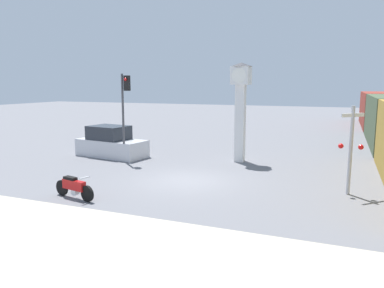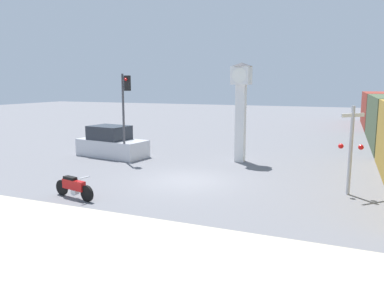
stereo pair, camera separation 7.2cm
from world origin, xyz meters
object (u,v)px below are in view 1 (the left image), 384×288
railroad_crossing_signal (351,147)px  traffic_light (125,102)px  clock_tower (241,98)px  parked_car (111,144)px  motorcycle (74,187)px

railroad_crossing_signal → traffic_light: bearing=169.5°
traffic_light → clock_tower: bearing=23.1°
parked_car → motorcycle: bearing=-56.9°
clock_tower → parked_car: (-7.41, -1.36, -2.75)m
motorcycle → clock_tower: clock_tower is taller
clock_tower → parked_car: size_ratio=1.21×
motorcycle → parked_car: 8.30m
traffic_light → railroad_crossing_signal: 11.49m
motorcycle → traffic_light: 7.28m
clock_tower → railroad_crossing_signal: (5.50, -4.51, -1.63)m
clock_tower → traffic_light: (-5.72, -2.43, -0.25)m
clock_tower → traffic_light: bearing=-156.9°
parked_car → traffic_light: bearing=-23.8°
motorcycle → parked_car: parked_car is taller
motorcycle → railroad_crossing_signal: 10.52m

